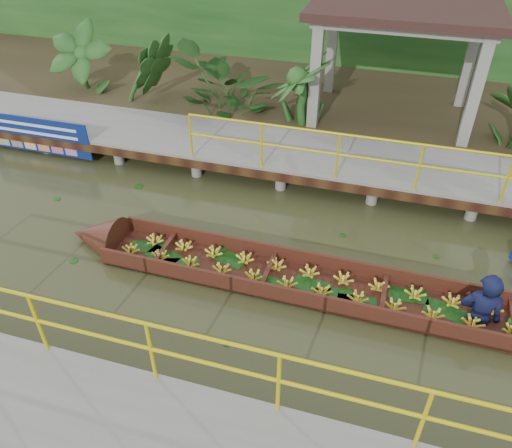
# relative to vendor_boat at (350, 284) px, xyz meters

# --- Properties ---
(ground) EXTENTS (80.00, 80.00, 0.00)m
(ground) POSITION_rel_vendor_boat_xyz_m (-2.92, 0.23, -0.27)
(ground) COLOR #32361B
(ground) RESTS_ON ground
(land_strip) EXTENTS (30.00, 8.00, 0.45)m
(land_strip) POSITION_rel_vendor_boat_xyz_m (-2.92, 7.73, -0.04)
(land_strip) COLOR #2E2417
(land_strip) RESTS_ON ground
(far_dock) EXTENTS (16.00, 2.06, 1.66)m
(far_dock) POSITION_rel_vendor_boat_xyz_m (-2.90, 3.66, 0.21)
(far_dock) COLOR slate
(far_dock) RESTS_ON ground
(pavilion) EXTENTS (4.40, 3.00, 3.00)m
(pavilion) POSITION_rel_vendor_boat_xyz_m (0.08, 6.53, 2.55)
(pavilion) COLOR slate
(pavilion) RESTS_ON ground
(foliage_backdrop) EXTENTS (30.00, 0.80, 4.00)m
(foliage_backdrop) POSITION_rel_vendor_boat_xyz_m (-2.92, 10.23, 1.73)
(foliage_backdrop) COLOR #133D14
(foliage_backdrop) RESTS_ON ground
(vendor_boat) EXTENTS (9.80, 1.15, 2.28)m
(vendor_boat) POSITION_rel_vendor_boat_xyz_m (0.00, 0.00, 0.00)
(vendor_boat) COLOR #39190F
(vendor_boat) RESTS_ON ground
(blue_banner) EXTENTS (2.91, 0.04, 0.91)m
(blue_banner) POSITION_rel_vendor_boat_xyz_m (-7.96, 2.71, 0.29)
(blue_banner) COLOR navy
(blue_banner) RESTS_ON ground
(tropical_plants) EXTENTS (14.65, 1.65, 2.06)m
(tropical_plants) POSITION_rel_vendor_boat_xyz_m (-2.29, 5.53, 1.21)
(tropical_plants) COLOR #133D14
(tropical_plants) RESTS_ON ground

